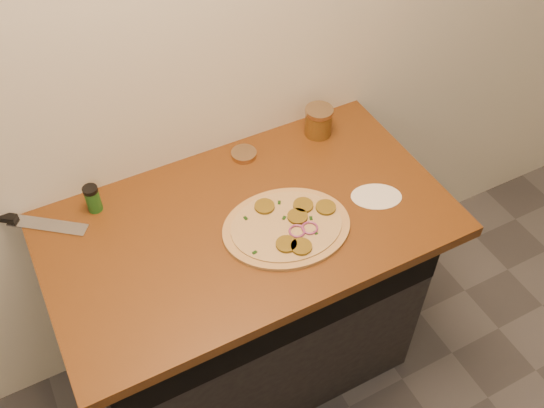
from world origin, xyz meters
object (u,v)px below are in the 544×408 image
salsa_jar (319,121)px  spice_shaker (93,199)px  pizza (288,226)px  chefs_knife (20,220)px

salsa_jar → spice_shaker: salsa_jar is taller
salsa_jar → spice_shaker: (-0.77, 0.01, -0.01)m
pizza → chefs_knife: 0.79m
pizza → spice_shaker: 0.58m
pizza → chefs_knife: size_ratio=1.45×
pizza → salsa_jar: salsa_jar is taller
pizza → chefs_knife: pizza is taller
pizza → salsa_jar: size_ratio=4.18×
salsa_jar → chefs_knife: bearing=176.5°
spice_shaker → pizza: bearing=-35.1°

